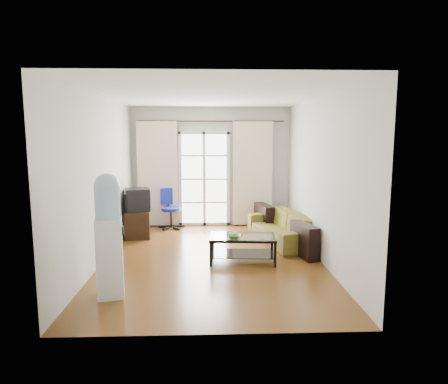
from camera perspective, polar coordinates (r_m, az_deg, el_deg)
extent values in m
plane|color=brown|center=(6.86, -1.73, -9.48)|extent=(5.20, 5.20, 0.00)
plane|color=white|center=(6.57, -1.84, 13.59)|extent=(5.20, 5.20, 0.00)
cube|color=silver|center=(9.17, -1.90, 3.61)|extent=(3.60, 0.02, 2.70)
cube|color=silver|center=(4.00, -1.51, -2.34)|extent=(3.60, 0.02, 2.70)
cube|color=silver|center=(6.81, -17.13, 1.66)|extent=(0.02, 5.20, 2.70)
cube|color=silver|center=(6.83, 13.50, 1.82)|extent=(0.02, 5.20, 2.70)
cube|color=white|center=(9.15, -2.83, 1.87)|extent=(1.01, 0.02, 2.04)
cube|color=white|center=(9.13, -2.84, 1.85)|extent=(1.16, 0.06, 2.15)
cylinder|color=#4C3F2D|center=(9.04, -1.93, 10.08)|extent=(3.30, 0.04, 0.04)
cube|color=#FFEBCD|center=(9.13, -9.45, 2.54)|extent=(0.90, 0.07, 2.35)
cube|color=#FFEBCD|center=(9.11, 4.09, 2.62)|extent=(0.90, 0.07, 2.35)
cube|color=#9D9DA0|center=(9.24, 3.10, -2.75)|extent=(0.64, 0.12, 0.64)
imported|color=#656822|center=(7.92, 8.24, -5.00)|extent=(2.29, 1.60, 0.57)
cube|color=silver|center=(6.59, 2.69, -6.32)|extent=(1.11, 0.69, 0.01)
cube|color=black|center=(6.67, 2.67, -8.79)|extent=(1.05, 0.62, 0.01)
cube|color=black|center=(6.39, -1.89, -8.78)|extent=(0.04, 0.04, 0.43)
cube|color=black|center=(6.41, 7.31, -8.80)|extent=(0.04, 0.04, 0.43)
cube|color=black|center=(6.93, -1.60, -7.45)|extent=(0.04, 0.04, 0.43)
cube|color=black|center=(6.94, 6.86, -7.46)|extent=(0.04, 0.04, 0.43)
imported|color=#317B2C|center=(6.42, 1.34, -6.40)|extent=(0.30, 0.30, 0.06)
imported|color=#B93516|center=(6.63, 1.04, -6.08)|extent=(0.39, 0.39, 0.02)
cube|color=black|center=(6.49, 1.17, -6.40)|extent=(0.18, 0.07, 0.02)
cube|color=black|center=(8.43, -12.27, -4.40)|extent=(0.59, 0.80, 0.54)
cube|color=black|center=(8.34, -12.24, -1.05)|extent=(0.57, 0.60, 0.46)
cube|color=#0C19E5|center=(8.36, -10.66, -0.98)|extent=(0.12, 0.39, 0.34)
cube|color=black|center=(8.32, -13.60, -1.11)|extent=(0.22, 0.36, 0.30)
cylinder|color=black|center=(9.02, -7.54, -3.77)|extent=(0.05, 0.05, 0.45)
cylinder|color=navy|center=(8.98, -7.56, -2.43)|extent=(0.43, 0.43, 0.07)
cube|color=navy|center=(9.12, -7.97, -0.59)|extent=(0.34, 0.18, 0.37)
cube|color=silver|center=(5.38, -16.00, -9.03)|extent=(0.38, 0.38, 1.03)
cylinder|color=#8DBCDA|center=(5.22, -16.32, -1.42)|extent=(0.32, 0.32, 0.41)
sphere|color=#8DBCDA|center=(5.19, -16.41, 0.83)|extent=(0.32, 0.32, 0.32)
cube|color=black|center=(5.28, -14.38, -5.32)|extent=(0.07, 0.14, 0.11)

